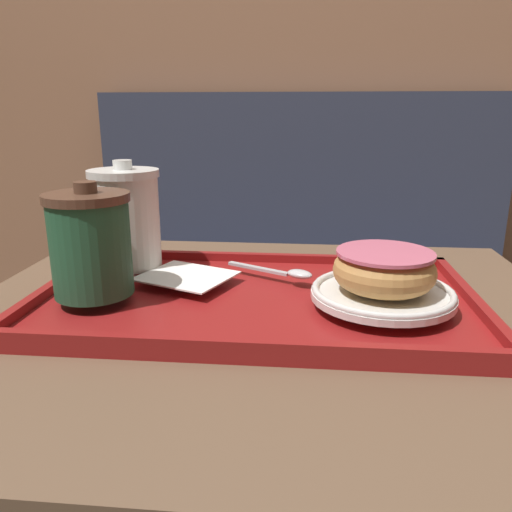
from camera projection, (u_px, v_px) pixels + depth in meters
name	position (u px, v px, depth m)	size (l,w,h in m)	color
wall_behind	(293.00, 25.00, 1.53)	(8.00, 0.05, 2.40)	#9E6B4C
booth_bench	(297.00, 322.00, 1.55)	(1.25, 0.44, 1.00)	#33384C
cafe_table	(263.00, 436.00, 0.66)	(0.76, 0.65, 0.71)	brown
serving_tray	(256.00, 299.00, 0.62)	(0.53, 0.31, 0.02)	maroon
napkin_paper	(186.00, 276.00, 0.66)	(0.14, 0.13, 0.00)	white
coffee_cup_front	(91.00, 244.00, 0.58)	(0.10, 0.10, 0.13)	#235638
coffee_cup_rear	(126.00, 218.00, 0.69)	(0.10, 0.10, 0.15)	white
plate_with_chocolate_donut	(382.00, 293.00, 0.58)	(0.17, 0.17, 0.01)	white
donut_chocolate_glazed	(384.00, 269.00, 0.57)	(0.12, 0.12, 0.04)	tan
spoon	(288.00, 273.00, 0.66)	(0.12, 0.07, 0.01)	silver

